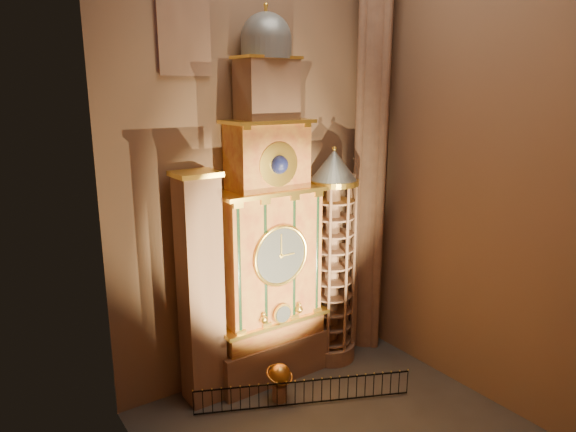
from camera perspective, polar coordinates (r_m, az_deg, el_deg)
floor at (r=22.58m, az=5.28°, el=-22.51°), size 14.00×14.00×0.00m
wall_back at (r=23.20m, az=-3.66°, el=7.99°), size 22.00×0.00×22.00m
wall_left at (r=14.84m, az=-15.13°, el=4.15°), size 0.00×22.00×22.00m
wall_right at (r=23.45m, az=19.33°, el=7.30°), size 0.00×22.00×22.00m
astronomical_clock at (r=23.19m, az=-2.18°, el=-2.91°), size 5.60×2.41×16.70m
portrait_tower at (r=22.20m, az=-9.69°, el=-8.08°), size 1.80×1.60×10.20m
stair_turret at (r=25.36m, az=4.90°, el=-4.79°), size 2.50×2.50×10.80m
gothic_pier at (r=26.08m, az=9.23°, el=8.50°), size 2.04×2.04×22.00m
stained_glass_window at (r=21.76m, az=-11.60°, el=21.88°), size 2.20×0.14×5.20m
celestial_globe at (r=23.59m, az=-0.93°, el=-17.64°), size 1.49×1.45×1.74m
iron_railing at (r=23.49m, az=1.80°, el=-19.02°), size 8.62×3.97×1.14m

